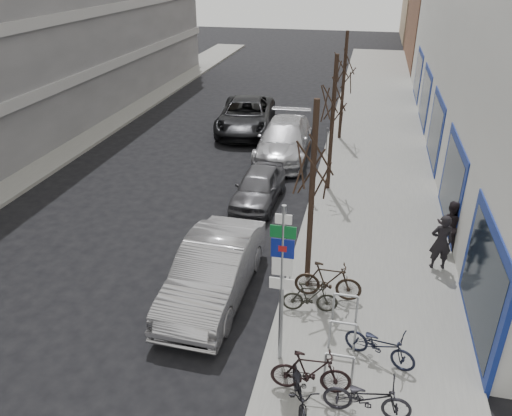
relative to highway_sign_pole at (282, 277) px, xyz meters
The scene contains 24 objects.
ground 3.44m from the highway_sign_pole, behind, with size 120.00×120.00×0.00m, color black.
sidewalk_east 10.50m from the highway_sign_pole, 78.15° to the left, with size 5.00×70.00×0.15m, color slate.
sidewalk_west 16.90m from the highway_sign_pole, 143.24° to the left, with size 3.00×70.00×0.15m, color slate.
brick_building_far 41.42m from the highway_sign_pole, 75.16° to the left, with size 12.00×14.00×8.00m, color brown.
highway_sign_pole is the anchor object (origin of this frame).
bike_rack 2.36m from the highway_sign_pole, 23.59° to the left, with size 0.66×2.26×0.83m.
tree_near 3.88m from the highway_sign_pole, 86.74° to the left, with size 1.80×1.80×5.50m.
tree_mid 10.15m from the highway_sign_pole, 88.86° to the left, with size 1.80×1.80×5.50m.
tree_far 16.59m from the highway_sign_pole, 89.31° to the left, with size 1.80×1.80×5.50m.
meter_front 3.39m from the highway_sign_pole, 94.75° to the left, with size 0.10×0.08×1.27m.
meter_mid 8.65m from the highway_sign_pole, 91.68° to the left, with size 0.10×0.08×1.27m.
meter_back 14.10m from the highway_sign_pole, 91.02° to the left, with size 0.10×0.08×1.27m.
bike_near_left 2.33m from the highway_sign_pole, 64.09° to the right, with size 0.53×1.74×1.06m, color black.
bike_near_right 2.12m from the highway_sign_pole, 45.40° to the right, with size 0.53×1.78×1.08m, color black.
bike_mid_curb 2.93m from the highway_sign_pole, 11.04° to the left, with size 0.52×1.73×1.06m, color black.
bike_mid_inner 2.69m from the highway_sign_pole, 76.20° to the left, with size 0.45×1.50×0.91m, color black.
bike_far_curb 2.95m from the highway_sign_pole, 30.83° to the right, with size 0.55×1.81×1.10m, color black.
bike_far_inner 3.24m from the highway_sign_pole, 71.45° to the left, with size 0.56×1.87×1.14m, color black.
parked_car_front 3.54m from the highway_sign_pole, 136.33° to the left, with size 1.80×5.15×1.70m, color #A7A6AB.
parked_car_mid 8.85m from the highway_sign_pole, 105.76° to the left, with size 1.59×3.96×1.35m, color #525156.
parked_car_back 13.83m from the highway_sign_pole, 99.41° to the left, with size 2.39×5.88×1.71m, color #ABABB0.
lane_car 17.81m from the highway_sign_pole, 106.25° to the left, with size 2.86×6.21×1.72m, color black.
pedestrian_near 6.45m from the highway_sign_pole, 50.45° to the left, with size 0.66×0.43×1.80m, color black.
pedestrian_far 7.66m from the highway_sign_pole, 54.19° to the left, with size 0.63×0.43×1.72m, color black.
Camera 1 is at (3.81, -8.88, 8.70)m, focal length 35.00 mm.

